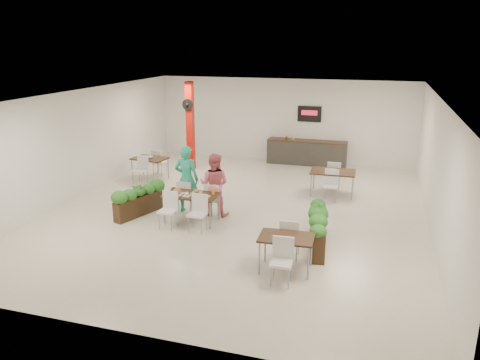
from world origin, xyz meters
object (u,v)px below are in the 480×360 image
at_px(side_table_a, 150,161).
at_px(side_table_b, 333,175).
at_px(service_counter, 307,152).
at_px(diner_man, 187,179).
at_px(red_column, 190,125).
at_px(planter_right, 318,226).
at_px(main_table, 191,198).
at_px(side_table_c, 286,243).
at_px(planter_left, 139,198).
at_px(diner_woman, 214,184).

relative_size(side_table_a, side_table_b, 1.02).
bearing_deg(service_counter, side_table_b, -68.72).
bearing_deg(diner_man, red_column, -68.58).
bearing_deg(planter_right, main_table, 169.82).
bearing_deg(main_table, service_counter, 73.86).
bearing_deg(main_table, red_column, 112.50).
xyz_separation_m(side_table_b, side_table_c, (-0.39, -5.32, -0.02)).
xyz_separation_m(planter_left, side_table_a, (-1.32, 3.19, 0.14)).
relative_size(diner_woman, side_table_b, 1.06).
relative_size(service_counter, planter_left, 1.79).
height_order(side_table_a, side_table_b, same).
bearing_deg(diner_man, main_table, 121.10).
bearing_deg(planter_right, diner_woman, 156.97).
relative_size(service_counter, diner_man, 1.59).
height_order(service_counter, main_table, service_counter).
height_order(side_table_b, side_table_c, same).
xyz_separation_m(planter_right, side_table_c, (-0.46, -1.37, 0.11)).
bearing_deg(side_table_a, planter_left, -61.11).
relative_size(diner_man, planter_right, 0.92).
bearing_deg(planter_left, diner_man, 27.62).
bearing_deg(main_table, planter_right, -10.18).
height_order(planter_left, side_table_b, side_table_b).
distance_m(red_column, diner_man, 4.62).
xyz_separation_m(red_column, main_table, (2.04, -4.92, -1.01)).
distance_m(main_table, side_table_b, 4.70).
distance_m(service_counter, planter_right, 7.52).
relative_size(planter_right, side_table_c, 1.25).
xyz_separation_m(red_column, side_table_b, (5.34, -1.58, -1.00)).
bearing_deg(side_table_c, planter_right, 68.51).
height_order(red_column, planter_left, red_column).
distance_m(service_counter, main_table, 7.06).
bearing_deg(side_table_a, red_column, 70.41).
bearing_deg(main_table, side_table_c, -34.20).
xyz_separation_m(red_column, planter_right, (5.41, -5.52, -1.13)).
distance_m(diner_woman, side_table_b, 3.95).
xyz_separation_m(service_counter, planter_left, (-3.50, -6.73, -0.00)).
distance_m(planter_left, side_table_a, 3.46).
bearing_deg(side_table_c, planter_left, 152.54).
xyz_separation_m(service_counter, main_table, (-1.96, -6.78, 0.14)).
bearing_deg(red_column, planter_left, -84.16).
relative_size(main_table, side_table_a, 0.98).
bearing_deg(planter_right, side_table_c, -108.58).
bearing_deg(service_counter, planter_left, -117.49).
height_order(diner_woman, side_table_c, diner_woman).
height_order(red_column, side_table_b, red_column).
bearing_deg(diner_woman, diner_man, 0.30).
distance_m(planter_right, side_table_c, 1.45).
xyz_separation_m(planter_right, side_table_b, (-0.07, 3.94, 0.13)).
relative_size(side_table_b, side_table_c, 0.99).
relative_size(side_table_a, side_table_c, 1.01).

